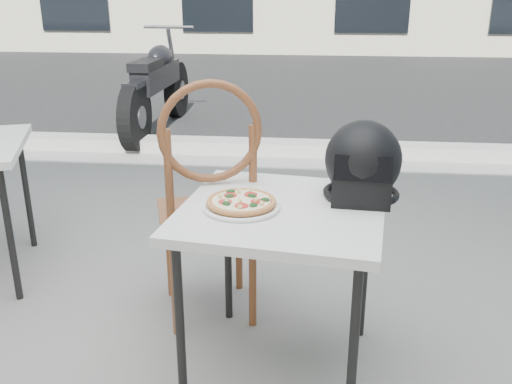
# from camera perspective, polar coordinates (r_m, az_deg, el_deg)

# --- Properties ---
(ground) EXTENTS (80.00, 80.00, 0.00)m
(ground) POSITION_cam_1_polar(r_m,az_deg,el_deg) (2.69, -5.87, -14.03)
(ground) COLOR gray
(ground) RESTS_ON ground
(street_asphalt) EXTENTS (30.00, 8.00, 0.00)m
(street_asphalt) POSITION_cam_1_polar(r_m,az_deg,el_deg) (9.31, 2.73, 10.74)
(street_asphalt) COLOR black
(street_asphalt) RESTS_ON ground
(curb) EXTENTS (30.00, 0.25, 0.12)m
(curb) POSITION_cam_1_polar(r_m,az_deg,el_deg) (5.40, 0.36, 4.53)
(curb) COLOR gray
(curb) RESTS_ON ground
(cafe_table_main) EXTENTS (0.85, 0.85, 0.72)m
(cafe_table_main) POSITION_cam_1_polar(r_m,az_deg,el_deg) (2.17, 2.63, -3.07)
(cafe_table_main) COLOR silver
(cafe_table_main) RESTS_ON ground
(plate) EXTENTS (0.38, 0.38, 0.02)m
(plate) POSITION_cam_1_polar(r_m,az_deg,el_deg) (2.13, -1.48, -1.45)
(plate) COLOR white
(plate) RESTS_ON cafe_table_main
(pizza) EXTENTS (0.34, 0.34, 0.03)m
(pizza) POSITION_cam_1_polar(r_m,az_deg,el_deg) (2.12, -1.48, -0.95)
(pizza) COLOR #CC874A
(pizza) RESTS_ON plate
(helmet) EXTENTS (0.32, 0.33, 0.31)m
(helmet) POSITION_cam_1_polar(r_m,az_deg,el_deg) (2.23, 10.63, 2.70)
(helmet) COLOR black
(helmet) RESTS_ON cafe_table_main
(cafe_chair_main) EXTENTS (0.55, 0.55, 1.16)m
(cafe_chair_main) POSITION_cam_1_polar(r_m,az_deg,el_deg) (2.52, -4.72, -0.01)
(cafe_chair_main) COLOR brown
(cafe_chair_main) RESTS_ON ground
(motorcycle) EXTENTS (0.56, 2.16, 1.08)m
(motorcycle) POSITION_cam_1_polar(r_m,az_deg,el_deg) (6.23, -9.82, 10.23)
(motorcycle) COLOR black
(motorcycle) RESTS_ON street_asphalt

